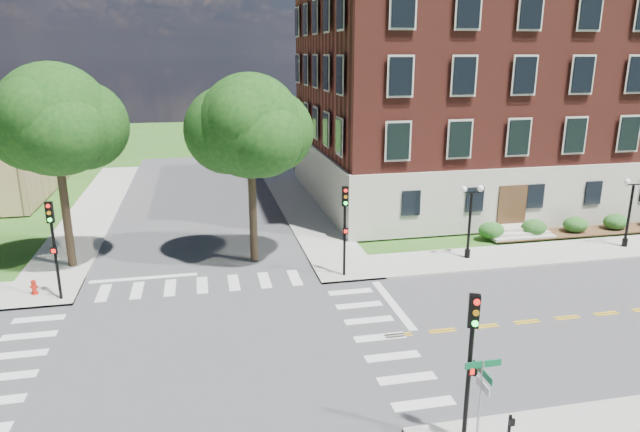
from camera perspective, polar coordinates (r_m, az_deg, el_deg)
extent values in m
plane|color=#2A5718|center=(23.49, -11.44, -13.55)|extent=(160.00, 160.00, 0.00)
cube|color=#3D3D3F|center=(23.49, -11.44, -13.54)|extent=(90.00, 12.00, 0.01)
cube|color=#3D3D3F|center=(23.49, -11.44, -13.54)|extent=(12.00, 90.00, 0.01)
cube|color=#9E9B93|center=(38.01, 25.51, -3.05)|extent=(34.00, 3.50, 0.12)
cube|color=#9E9B93|center=(45.59, -2.20, 1.54)|extent=(3.50, 34.00, 0.12)
cube|color=#9E9B93|center=(45.68, -21.72, 0.42)|extent=(3.50, 34.00, 0.12)
cube|color=silver|center=(27.51, 7.29, -8.75)|extent=(0.40, 5.50, 0.00)
cube|color=#B2AC9D|center=(49.54, 16.90, 4.60)|extent=(30.00, 20.00, 4.20)
cube|color=maroon|center=(48.69, 17.68, 13.85)|extent=(29.55, 19.70, 11.80)
cube|color=#472D19|center=(39.19, 18.66, 0.93)|extent=(2.00, 0.10, 2.80)
cylinder|color=black|center=(33.81, -23.96, -0.48)|extent=(0.44, 0.44, 5.09)
sphere|color=#0E350F|center=(32.81, -25.05, 8.74)|extent=(5.87, 5.87, 5.87)
cylinder|color=black|center=(32.02, -6.70, -0.33)|extent=(0.44, 0.44, 4.77)
sphere|color=#0E350F|center=(30.97, -7.02, 8.94)|extent=(5.62, 5.62, 5.62)
cylinder|color=black|center=(18.09, 14.56, -16.06)|extent=(0.14, 0.14, 3.80)
cube|color=black|center=(16.96, 15.13, -9.15)|extent=(0.38, 0.32, 1.00)
cylinder|color=red|center=(16.72, 15.42, -8.31)|extent=(0.19, 0.11, 0.18)
cylinder|color=orange|center=(16.86, 15.33, -9.33)|extent=(0.19, 0.11, 0.18)
cylinder|color=#19E533|center=(17.00, 15.25, -10.34)|extent=(0.19, 0.11, 0.18)
cube|color=black|center=(17.65, 14.97, -14.69)|extent=(0.32, 0.22, 0.30)
cylinder|color=black|center=(29.74, 2.46, -2.51)|extent=(0.14, 0.14, 3.80)
cube|color=black|center=(29.07, 2.52, 1.98)|extent=(0.35, 0.26, 1.00)
cylinder|color=red|center=(28.87, 2.59, 2.56)|extent=(0.19, 0.07, 0.18)
cylinder|color=orange|center=(28.94, 2.58, 1.92)|extent=(0.19, 0.07, 0.18)
cylinder|color=#19E533|center=(29.03, 2.58, 1.29)|extent=(0.19, 0.07, 0.18)
cube|color=black|center=(29.39, 2.57, -1.51)|extent=(0.31, 0.16, 0.30)
cylinder|color=black|center=(29.61, -24.87, -4.13)|extent=(0.14, 0.14, 3.80)
cube|color=black|center=(28.93, -25.42, 0.34)|extent=(0.34, 0.25, 1.00)
cylinder|color=red|center=(28.73, -25.56, 0.91)|extent=(0.18, 0.07, 0.18)
cylinder|color=orange|center=(28.81, -25.48, 0.27)|extent=(0.18, 0.07, 0.18)
cylinder|color=#19E533|center=(28.89, -25.40, -0.36)|extent=(0.18, 0.07, 0.18)
cube|color=black|center=(29.26, -25.08, -3.15)|extent=(0.31, 0.15, 0.30)
cylinder|color=black|center=(33.87, 14.52, -3.63)|extent=(0.32, 0.32, 0.50)
cylinder|color=black|center=(33.36, 14.71, -0.96)|extent=(0.16, 0.16, 3.80)
cube|color=black|center=(32.86, 14.95, 2.30)|extent=(1.00, 0.06, 0.06)
sphere|color=white|center=(32.60, 14.19, 2.60)|extent=(0.36, 0.36, 0.36)
sphere|color=white|center=(33.05, 15.75, 2.67)|extent=(0.36, 0.36, 0.36)
cylinder|color=black|center=(39.29, 28.18, -2.33)|extent=(0.32, 0.32, 0.50)
cylinder|color=black|center=(38.86, 28.50, -0.02)|extent=(0.16, 0.16, 3.80)
cube|color=black|center=(38.43, 28.88, 2.77)|extent=(1.00, 0.06, 0.06)
sphere|color=white|center=(38.07, 28.35, 3.05)|extent=(0.36, 0.36, 0.36)
cylinder|color=gray|center=(17.78, 15.63, -18.11)|extent=(0.07, 0.07, 3.10)
cube|color=#0B5C34|center=(17.02, 16.01, -14.06)|extent=(1.10, 0.03, 0.20)
cube|color=#0B5C34|center=(17.15, 15.94, -14.78)|extent=(0.03, 1.10, 0.20)
cube|color=silver|center=(17.40, 15.98, -16.03)|extent=(0.03, 0.75, 0.25)
cube|color=black|center=(18.42, 18.67, -18.96)|extent=(0.14, 0.08, 0.22)
cylinder|color=red|center=(31.32, -26.61, -6.91)|extent=(0.32, 0.32, 0.10)
cylinder|color=red|center=(31.23, -26.67, -6.49)|extent=(0.22, 0.22, 0.60)
sphere|color=red|center=(31.12, -26.74, -5.92)|extent=(0.24, 0.24, 0.24)
cylinder|color=red|center=(31.20, -26.69, -6.35)|extent=(0.35, 0.12, 0.12)
cylinder|color=red|center=(31.20, -26.69, -6.35)|extent=(0.12, 0.35, 0.12)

